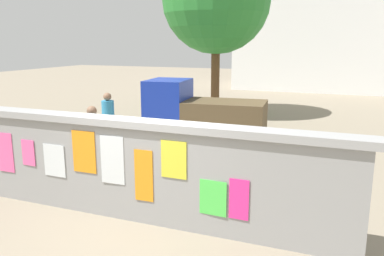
{
  "coord_description": "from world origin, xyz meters",
  "views": [
    {
      "loc": [
        3.03,
        -5.52,
        2.99
      ],
      "look_at": [
        0.02,
        2.09,
        1.19
      ],
      "focal_mm": 36.73,
      "sensor_mm": 36.0,
      "label": 1
    }
  ],
  "objects_px": {
    "person_walking": "(108,115)",
    "person_bystander": "(93,134)",
    "motorcycle": "(286,154)",
    "bicycle_near": "(144,175)",
    "auto_rickshaw_truck": "(199,112)"
  },
  "relations": [
    {
      "from": "person_walking",
      "to": "person_bystander",
      "type": "height_order",
      "value": "same"
    },
    {
      "from": "motorcycle",
      "to": "person_bystander",
      "type": "height_order",
      "value": "person_bystander"
    },
    {
      "from": "person_walking",
      "to": "bicycle_near",
      "type": "bearing_deg",
      "value": -45.5
    },
    {
      "from": "person_walking",
      "to": "person_bystander",
      "type": "distance_m",
      "value": 2.29
    },
    {
      "from": "bicycle_near",
      "to": "person_bystander",
      "type": "xyz_separation_m",
      "value": [
        -1.48,
        0.43,
        0.62
      ]
    },
    {
      "from": "motorcycle",
      "to": "person_walking",
      "type": "relative_size",
      "value": 1.17
    },
    {
      "from": "motorcycle",
      "to": "person_bystander",
      "type": "relative_size",
      "value": 1.17
    },
    {
      "from": "auto_rickshaw_truck",
      "to": "bicycle_near",
      "type": "relative_size",
      "value": 2.19
    },
    {
      "from": "person_bystander",
      "to": "motorcycle",
      "type": "bearing_deg",
      "value": 24.31
    },
    {
      "from": "bicycle_near",
      "to": "person_walking",
      "type": "relative_size",
      "value": 1.05
    },
    {
      "from": "motorcycle",
      "to": "person_walking",
      "type": "xyz_separation_m",
      "value": [
        -4.96,
        0.27,
        0.52
      ]
    },
    {
      "from": "bicycle_near",
      "to": "person_bystander",
      "type": "distance_m",
      "value": 1.66
    },
    {
      "from": "auto_rickshaw_truck",
      "to": "motorcycle",
      "type": "xyz_separation_m",
      "value": [
        2.99,
        -2.24,
        -0.44
      ]
    },
    {
      "from": "person_walking",
      "to": "motorcycle",
      "type": "bearing_deg",
      "value": -3.12
    },
    {
      "from": "bicycle_near",
      "to": "person_walking",
      "type": "distance_m",
      "value": 3.56
    }
  ]
}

